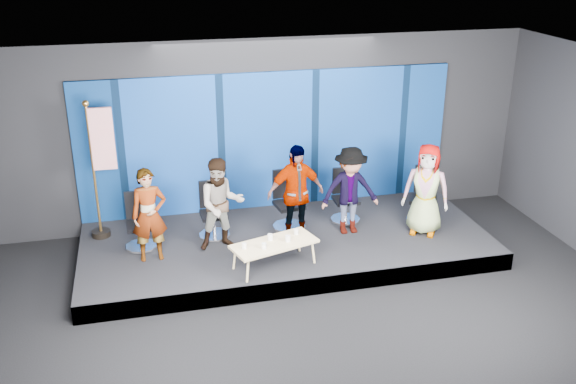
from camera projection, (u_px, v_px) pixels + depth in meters
name	position (u px, v px, depth m)	size (l,w,h in m)	color
ground	(328.00, 332.00, 9.03)	(10.00, 10.00, 0.00)	black
room_walls	(332.00, 171.00, 8.11)	(10.02, 8.02, 3.51)	black
riser	(287.00, 245.00, 11.22)	(7.00, 3.00, 0.30)	black
backdrop	(269.00, 141.00, 11.98)	(7.00, 0.08, 2.60)	#06244F
chair_a	(140.00, 230.00, 10.71)	(0.57, 0.57, 0.95)	silver
panelist_a	(149.00, 215.00, 10.15)	(0.56, 0.37, 1.54)	black
chair_b	(213.00, 219.00, 11.10)	(0.57, 0.57, 0.97)	silver
panelist_b	(221.00, 204.00, 10.50)	(0.77, 0.60, 1.58)	black
chair_c	(288.00, 209.00, 11.41)	(0.67, 0.67, 1.05)	silver
panelist_c	(295.00, 193.00, 10.77)	(1.00, 0.42, 1.71)	black
chair_d	(345.00, 204.00, 11.71)	(0.56, 0.56, 0.97)	silver
panelist_d	(350.00, 191.00, 11.07)	(1.01, 0.58, 1.57)	black
chair_e	(423.00, 204.00, 11.69)	(0.78, 0.78, 1.00)	silver
panelist_e	(426.00, 189.00, 11.04)	(0.79, 0.52, 1.62)	black
coffee_table	(274.00, 244.00, 10.06)	(1.45, 0.94, 0.41)	tan
mug_a	(244.00, 246.00, 9.85)	(0.07, 0.07, 0.09)	silver
mug_b	(264.00, 246.00, 9.84)	(0.08, 0.08, 0.09)	silver
mug_c	(270.00, 237.00, 10.11)	(0.08, 0.08, 0.10)	silver
mug_d	(288.00, 238.00, 10.07)	(0.09, 0.09, 0.10)	silver
mug_e	(296.00, 232.00, 10.31)	(0.08, 0.08, 0.09)	silver
flag_stand	(101.00, 167.00, 10.73)	(0.55, 0.32, 2.42)	black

